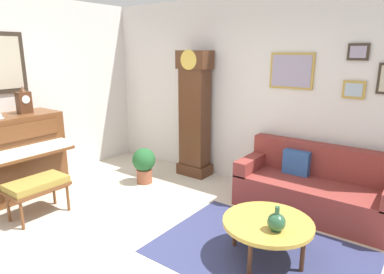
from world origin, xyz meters
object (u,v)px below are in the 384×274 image
mantel_clock (24,101)px  green_jug (276,222)px  grandfather_clock (195,118)px  couch (315,189)px  coffee_table (268,224)px  piano_bench (37,186)px  potted_plant (144,163)px  piano (8,158)px

mantel_clock → green_jug: size_ratio=1.58×
grandfather_clock → couch: 2.14m
coffee_table → green_jug: bearing=-42.5°
grandfather_clock → coffee_table: bearing=-36.9°
piano_bench → mantel_clock: (-0.82, 0.38, 0.93)m
grandfather_clock → potted_plant: bearing=-117.5°
green_jug → piano_bench: bearing=-164.9°
grandfather_clock → mantel_clock: grandfather_clock is taller
piano_bench → green_jug: (2.79, 0.75, 0.09)m
piano → green_jug: 3.68m
piano_bench → green_jug: size_ratio=2.92×
piano → mantel_clock: 0.81m
grandfather_clock → piano: bearing=-123.4°
couch → potted_plant: (-2.44, -0.60, 0.01)m
mantel_clock → green_jug: bearing=5.8°
piano → green_jug: size_ratio=6.00×
potted_plant → couch: bearing=13.9°
grandfather_clock → potted_plant: 1.09m
coffee_table → potted_plant: bearing=163.6°
piano → potted_plant: 1.89m
piano → piano_bench: piano is taller
grandfather_clock → couch: size_ratio=1.07×
couch → potted_plant: 2.51m
piano_bench → grandfather_clock: (0.68, 2.35, 0.56)m
piano → piano_bench: (0.82, -0.06, -0.18)m
grandfather_clock → coffee_table: (1.97, -1.48, -0.59)m
coffee_table → grandfather_clock: bearing=143.1°
green_jug → potted_plant: 2.64m
mantel_clock → piano_bench: bearing=-24.8°
piano → couch: piano is taller
couch → green_jug: size_ratio=7.92×
piano_bench → mantel_clock: bearing=155.2°
mantel_clock → green_jug: (3.61, 0.37, -0.84)m
potted_plant → piano: bearing=-126.2°
grandfather_clock → mantel_clock: (-1.51, -1.97, 0.37)m
piano → green_jug: piano is taller
green_jug → potted_plant: (-2.51, 0.82, -0.17)m
coffee_table → mantel_clock: mantel_clock is taller
couch → green_jug: (0.07, -1.43, 0.18)m
piano → potted_plant: (1.10, 1.51, -0.27)m
piano_bench → green_jug: 2.89m
couch → piano_bench: bearing=-141.3°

